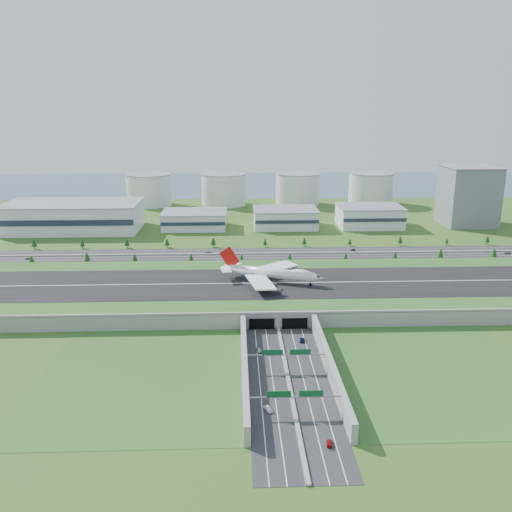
{
  "coord_description": "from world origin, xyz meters",
  "views": [
    {
      "loc": [
        -21.25,
        -308.3,
        111.82
      ],
      "look_at": [
        -8.24,
        35.0,
        15.3
      ],
      "focal_mm": 38.0,
      "sensor_mm": 36.0,
      "label": 1
    }
  ],
  "objects_px": {
    "car_0": "(259,350)",
    "car_4": "(28,258)",
    "fuel_tank_a": "(149,190)",
    "boeing_747": "(271,273)",
    "car_3": "(329,443)",
    "car_7": "(207,252)",
    "car_5": "(353,250)",
    "office_tower": "(468,196)",
    "car_6": "(507,253)",
    "car_2": "(302,340)",
    "car_1": "(268,409)"
  },
  "relations": [
    {
      "from": "car_6",
      "to": "car_7",
      "type": "distance_m",
      "value": 233.28
    },
    {
      "from": "office_tower",
      "to": "car_3",
      "type": "xyz_separation_m",
      "value": [
        -190.23,
        -344.49,
        -26.69
      ]
    },
    {
      "from": "car_0",
      "to": "car_1",
      "type": "height_order",
      "value": "car_0"
    },
    {
      "from": "car_7",
      "to": "office_tower",
      "type": "bearing_deg",
      "value": 120.11
    },
    {
      "from": "boeing_747",
      "to": "car_1",
      "type": "height_order",
      "value": "boeing_747"
    },
    {
      "from": "car_1",
      "to": "car_0",
      "type": "bearing_deg",
      "value": 67.25
    },
    {
      "from": "car_5",
      "to": "car_7",
      "type": "distance_m",
      "value": 114.96
    },
    {
      "from": "fuel_tank_a",
      "to": "boeing_747",
      "type": "height_order",
      "value": "fuel_tank_a"
    },
    {
      "from": "car_2",
      "to": "car_5",
      "type": "height_order",
      "value": "car_2"
    },
    {
      "from": "car_1",
      "to": "car_4",
      "type": "distance_m",
      "value": 270.92
    },
    {
      "from": "car_0",
      "to": "fuel_tank_a",
      "type": "bearing_deg",
      "value": 98.45
    },
    {
      "from": "car_6",
      "to": "car_2",
      "type": "bearing_deg",
      "value": 129.25
    },
    {
      "from": "fuel_tank_a",
      "to": "car_4",
      "type": "bearing_deg",
      "value": -104.19
    },
    {
      "from": "boeing_747",
      "to": "car_3",
      "type": "bearing_deg",
      "value": -65.53
    },
    {
      "from": "car_4",
      "to": "car_6",
      "type": "distance_m",
      "value": 365.73
    },
    {
      "from": "car_3",
      "to": "car_5",
      "type": "relative_size",
      "value": 1.15
    },
    {
      "from": "office_tower",
      "to": "fuel_tank_a",
      "type": "xyz_separation_m",
      "value": [
        -320.0,
        115.0,
        -10.0
      ]
    },
    {
      "from": "car_7",
      "to": "car_3",
      "type": "bearing_deg",
      "value": 21.03
    },
    {
      "from": "car_5",
      "to": "boeing_747",
      "type": "bearing_deg",
      "value": -13.28
    },
    {
      "from": "car_0",
      "to": "car_3",
      "type": "height_order",
      "value": "car_0"
    },
    {
      "from": "car_1",
      "to": "car_5",
      "type": "relative_size",
      "value": 1.16
    },
    {
      "from": "boeing_747",
      "to": "car_1",
      "type": "distance_m",
      "value": 130.95
    },
    {
      "from": "car_1",
      "to": "car_6",
      "type": "height_order",
      "value": "car_1"
    },
    {
      "from": "car_3",
      "to": "car_4",
      "type": "relative_size",
      "value": 1.14
    },
    {
      "from": "boeing_747",
      "to": "car_3",
      "type": "relative_size",
      "value": 13.2
    },
    {
      "from": "office_tower",
      "to": "car_5",
      "type": "bearing_deg",
      "value": -144.1
    },
    {
      "from": "car_2",
      "to": "car_3",
      "type": "relative_size",
      "value": 1.11
    },
    {
      "from": "office_tower",
      "to": "car_2",
      "type": "bearing_deg",
      "value": -125.97
    },
    {
      "from": "car_0",
      "to": "car_7",
      "type": "distance_m",
      "value": 179.95
    },
    {
      "from": "car_0",
      "to": "car_4",
      "type": "relative_size",
      "value": 1.16
    },
    {
      "from": "fuel_tank_a",
      "to": "car_1",
      "type": "xyz_separation_m",
      "value": [
        110.09,
        -437.49,
        -16.6
      ]
    },
    {
      "from": "boeing_747",
      "to": "car_1",
      "type": "relative_size",
      "value": 13.12
    },
    {
      "from": "car_2",
      "to": "car_3",
      "type": "height_order",
      "value": "car_2"
    },
    {
      "from": "car_3",
      "to": "car_6",
      "type": "relative_size",
      "value": 0.86
    },
    {
      "from": "car_5",
      "to": "car_7",
      "type": "height_order",
      "value": "car_7"
    },
    {
      "from": "car_1",
      "to": "car_4",
      "type": "relative_size",
      "value": 1.15
    },
    {
      "from": "office_tower",
      "to": "boeing_747",
      "type": "height_order",
      "value": "office_tower"
    },
    {
      "from": "car_5",
      "to": "car_6",
      "type": "height_order",
      "value": "car_6"
    },
    {
      "from": "car_7",
      "to": "car_6",
      "type": "bearing_deg",
      "value": 96.06
    },
    {
      "from": "boeing_747",
      "to": "car_3",
      "type": "height_order",
      "value": "boeing_747"
    },
    {
      "from": "boeing_747",
      "to": "car_6",
      "type": "relative_size",
      "value": 11.41
    },
    {
      "from": "car_2",
      "to": "car_7",
      "type": "xyz_separation_m",
      "value": [
        -54.48,
        166.35,
        0.06
      ]
    },
    {
      "from": "car_4",
      "to": "car_7",
      "type": "xyz_separation_m",
      "value": [
        132.72,
        14.33,
        0.08
      ]
    },
    {
      "from": "car_5",
      "to": "fuel_tank_a",
      "type": "bearing_deg",
      "value": -114.89
    },
    {
      "from": "boeing_747",
      "to": "car_6",
      "type": "distance_m",
      "value": 208.83
    },
    {
      "from": "car_0",
      "to": "car_7",
      "type": "xyz_separation_m",
      "value": [
        -32.78,
        176.94,
        -0.03
      ]
    },
    {
      "from": "car_2",
      "to": "car_7",
      "type": "bearing_deg",
      "value": -66.38
    },
    {
      "from": "office_tower",
      "to": "boeing_747",
      "type": "relative_size",
      "value": 0.88
    },
    {
      "from": "boeing_747",
      "to": "car_3",
      "type": "distance_m",
      "value": 152.89
    },
    {
      "from": "car_4",
      "to": "boeing_747",
      "type": "bearing_deg",
      "value": -107.88
    }
  ]
}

